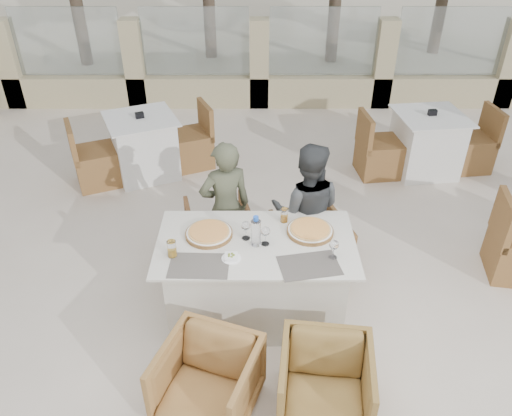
{
  "coord_description": "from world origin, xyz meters",
  "views": [
    {
      "loc": [
        -0.06,
        -3.14,
        3.21
      ],
      "look_at": [
        -0.06,
        0.33,
        0.9
      ],
      "focal_mm": 35.0,
      "sensor_mm": 36.0,
      "label": 1
    }
  ],
  "objects_px": {
    "beer_glass_left": "(172,249)",
    "bg_table_b": "(426,143)",
    "water_bottle": "(256,231)",
    "beer_glass_right": "(284,215)",
    "armchair_far_right": "(309,245)",
    "diner_left": "(226,208)",
    "pizza_right": "(310,230)",
    "armchair_near_right": "(325,384)",
    "bg_table_a": "(144,146)",
    "olive_dish": "(231,257)",
    "armchair_near_left": "(208,382)",
    "pizza_left": "(209,233)",
    "dining_table": "(256,278)",
    "wine_glass_corner": "(334,248)",
    "diner_right": "(306,211)",
    "wine_glass_centre": "(246,229)",
    "wine_glass_near": "(265,235)",
    "armchair_far_left": "(219,230)"
  },
  "relations": [
    {
      "from": "beer_glass_left",
      "to": "bg_table_b",
      "type": "xyz_separation_m",
      "value": [
        2.81,
        2.72,
        -0.46
      ]
    },
    {
      "from": "water_bottle",
      "to": "beer_glass_right",
      "type": "distance_m",
      "value": 0.41
    },
    {
      "from": "beer_glass_right",
      "to": "armchair_far_right",
      "type": "distance_m",
      "value": 0.66
    },
    {
      "from": "bg_table_b",
      "to": "diner_left",
      "type": "bearing_deg",
      "value": -149.32
    },
    {
      "from": "pizza_right",
      "to": "armchair_near_right",
      "type": "xyz_separation_m",
      "value": [
        0.03,
        -1.11,
        -0.5
      ]
    },
    {
      "from": "bg_table_a",
      "to": "olive_dish",
      "type": "bearing_deg",
      "value": -88.91
    },
    {
      "from": "beer_glass_left",
      "to": "armchair_near_left",
      "type": "height_order",
      "value": "beer_glass_left"
    },
    {
      "from": "pizza_left",
      "to": "pizza_right",
      "type": "bearing_deg",
      "value": 2.51
    },
    {
      "from": "dining_table",
      "to": "wine_glass_corner",
      "type": "height_order",
      "value": "wine_glass_corner"
    },
    {
      "from": "pizza_left",
      "to": "diner_right",
      "type": "height_order",
      "value": "diner_right"
    },
    {
      "from": "dining_table",
      "to": "armchair_far_right",
      "type": "distance_m",
      "value": 0.77
    },
    {
      "from": "wine_glass_corner",
      "to": "dining_table",
      "type": "bearing_deg",
      "value": 161.69
    },
    {
      "from": "wine_glass_centre",
      "to": "armchair_near_right",
      "type": "distance_m",
      "value": 1.31
    },
    {
      "from": "beer_glass_right",
      "to": "olive_dish",
      "type": "xyz_separation_m",
      "value": [
        -0.43,
        -0.5,
        -0.04
      ]
    },
    {
      "from": "beer_glass_left",
      "to": "bg_table_b",
      "type": "height_order",
      "value": "beer_glass_left"
    },
    {
      "from": "water_bottle",
      "to": "diner_right",
      "type": "relative_size",
      "value": 0.2
    },
    {
      "from": "diner_left",
      "to": "armchair_near_right",
      "type": "bearing_deg",
      "value": 95.34
    },
    {
      "from": "wine_glass_near",
      "to": "diner_right",
      "type": "xyz_separation_m",
      "value": [
        0.38,
        0.61,
        -0.19
      ]
    },
    {
      "from": "armchair_far_left",
      "to": "diner_right",
      "type": "relative_size",
      "value": 0.46
    },
    {
      "from": "wine_glass_near",
      "to": "pizza_left",
      "type": "bearing_deg",
      "value": 165.73
    },
    {
      "from": "wine_glass_near",
      "to": "beer_glass_left",
      "type": "height_order",
      "value": "wine_glass_near"
    },
    {
      "from": "beer_glass_left",
      "to": "olive_dish",
      "type": "bearing_deg",
      "value": -4.25
    },
    {
      "from": "pizza_right",
      "to": "armchair_far_right",
      "type": "relative_size",
      "value": 0.59
    },
    {
      "from": "beer_glass_right",
      "to": "diner_right",
      "type": "height_order",
      "value": "diner_right"
    },
    {
      "from": "pizza_right",
      "to": "wine_glass_centre",
      "type": "height_order",
      "value": "wine_glass_centre"
    },
    {
      "from": "olive_dish",
      "to": "armchair_near_right",
      "type": "distance_m",
      "value": 1.14
    },
    {
      "from": "water_bottle",
      "to": "armchair_far_right",
      "type": "height_order",
      "value": "water_bottle"
    },
    {
      "from": "wine_glass_near",
      "to": "armchair_far_left",
      "type": "height_order",
      "value": "wine_glass_near"
    },
    {
      "from": "wine_glass_near",
      "to": "bg_table_a",
      "type": "height_order",
      "value": "wine_glass_near"
    },
    {
      "from": "wine_glass_centre",
      "to": "dining_table",
      "type": "bearing_deg",
      "value": -32.79
    },
    {
      "from": "dining_table",
      "to": "olive_dish",
      "type": "xyz_separation_m",
      "value": [
        -0.19,
        -0.21,
        0.41
      ]
    },
    {
      "from": "armchair_far_right",
      "to": "wine_glass_corner",
      "type": "bearing_deg",
      "value": 78.92
    },
    {
      "from": "armchair_near_left",
      "to": "pizza_left",
      "type": "bearing_deg",
      "value": 112.69
    },
    {
      "from": "olive_dish",
      "to": "bg_table_b",
      "type": "xyz_separation_m",
      "value": [
        2.35,
        2.76,
        -0.41
      ]
    },
    {
      "from": "armchair_near_right",
      "to": "armchair_far_left",
      "type": "bearing_deg",
      "value": 121.77
    },
    {
      "from": "armchair_far_right",
      "to": "armchair_near_left",
      "type": "distance_m",
      "value": 1.76
    },
    {
      "from": "armchair_near_left",
      "to": "bg_table_a",
      "type": "bearing_deg",
      "value": 127.39
    },
    {
      "from": "beer_glass_right",
      "to": "armchair_near_right",
      "type": "relative_size",
      "value": 0.2
    },
    {
      "from": "bg_table_b",
      "to": "wine_glass_corner",
      "type": "bearing_deg",
      "value": -126.89
    },
    {
      "from": "olive_dish",
      "to": "diner_left",
      "type": "distance_m",
      "value": 0.88
    },
    {
      "from": "dining_table",
      "to": "pizza_left",
      "type": "relative_size",
      "value": 4.15
    },
    {
      "from": "pizza_left",
      "to": "bg_table_b",
      "type": "height_order",
      "value": "pizza_left"
    },
    {
      "from": "beer_glass_left",
      "to": "armchair_near_left",
      "type": "distance_m",
      "value": 1.01
    },
    {
      "from": "beer_glass_right",
      "to": "armchair_near_right",
      "type": "xyz_separation_m",
      "value": [
        0.24,
        -1.28,
        -0.54
      ]
    },
    {
      "from": "pizza_right",
      "to": "diner_left",
      "type": "bearing_deg",
      "value": 143.77
    },
    {
      "from": "olive_dish",
      "to": "bg_table_a",
      "type": "distance_m",
      "value": 2.97
    },
    {
      "from": "pizza_left",
      "to": "beer_glass_right",
      "type": "xyz_separation_m",
      "value": [
        0.62,
        0.2,
        0.04
      ]
    },
    {
      "from": "bg_table_b",
      "to": "beer_glass_right",
      "type": "bearing_deg",
      "value": -137.51
    },
    {
      "from": "pizza_left",
      "to": "beer_glass_left",
      "type": "bearing_deg",
      "value": -134.48
    },
    {
      "from": "bg_table_a",
      "to": "bg_table_b",
      "type": "relative_size",
      "value": 1.0
    }
  ]
}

